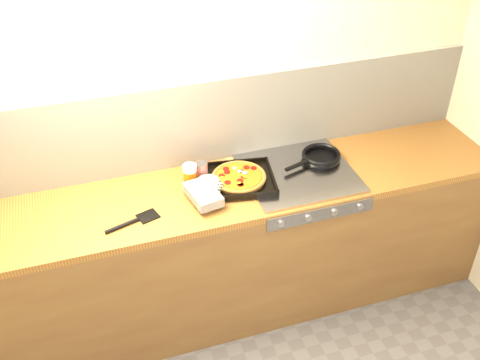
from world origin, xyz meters
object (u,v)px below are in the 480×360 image
object	(u,v)px
frying_pan	(320,157)
juice_glass	(190,175)
tomato_can	(202,171)
pizza_on_tray	(229,181)

from	to	relation	value
frying_pan	juice_glass	size ratio (longest dim) A/B	3.12
juice_glass	frying_pan	bearing A→B (deg)	-0.85
frying_pan	tomato_can	size ratio (longest dim) A/B	3.95
frying_pan	tomato_can	bearing A→B (deg)	175.62
frying_pan	tomato_can	xyz separation A→B (m)	(-0.69, 0.05, 0.01)
pizza_on_tray	tomato_can	distance (m)	0.18
pizza_on_tray	juice_glass	distance (m)	0.21
pizza_on_tray	tomato_can	world-z (taller)	tomato_can
frying_pan	juice_glass	world-z (taller)	juice_glass
pizza_on_tray	frying_pan	world-z (taller)	pizza_on_tray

